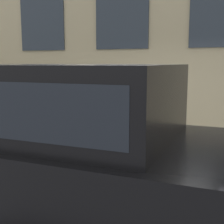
# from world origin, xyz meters

# --- Properties ---
(ground_plane) EXTENTS (80.00, 80.00, 0.00)m
(ground_plane) POSITION_xyz_m (0.00, 0.00, 0.00)
(ground_plane) COLOR #38383A
(sidewalk) EXTENTS (2.92, 60.00, 0.12)m
(sidewalk) POSITION_xyz_m (1.46, 0.00, 0.06)
(sidewalk) COLOR gray
(sidewalk) RESTS_ON ground_plane
(fire_hydrant) EXTENTS (0.34, 0.45, 0.75)m
(fire_hydrant) POSITION_xyz_m (0.53, 0.27, 0.51)
(fire_hydrant) COLOR #2D7260
(fire_hydrant) RESTS_ON sidewalk
(person) EXTENTS (0.33, 0.22, 1.38)m
(person) POSITION_xyz_m (0.93, 0.67, 0.96)
(person) COLOR #726651
(person) RESTS_ON sidewalk
(parked_truck_black_near) EXTENTS (2.04, 5.03, 1.91)m
(parked_truck_black_near) POSITION_xyz_m (-1.24, 0.66, 1.08)
(parked_truck_black_near) COLOR black
(parked_truck_black_near) RESTS_ON ground_plane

